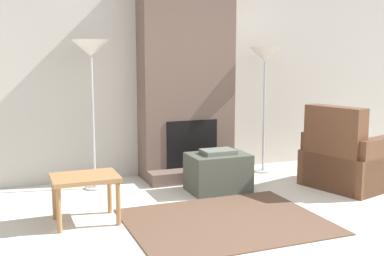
{
  "coord_description": "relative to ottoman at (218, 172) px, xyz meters",
  "views": [
    {
      "loc": [
        -2.18,
        -3.22,
        1.54
      ],
      "look_at": [
        0.0,
        2.29,
        0.65
      ],
      "focal_mm": 45.0,
      "sensor_mm": 36.0,
      "label": 1
    }
  ],
  "objects": [
    {
      "name": "area_rug",
      "position": [
        -0.37,
        -0.98,
        -0.22
      ],
      "size": [
        1.81,
        1.44,
        0.01
      ],
      "primitive_type": "cube",
      "color": "brown",
      "rests_on": "ground_plane"
    },
    {
      "name": "floor_lamp_right",
      "position": [
        0.95,
        0.63,
        1.26
      ],
      "size": [
        0.43,
        0.43,
        1.65
      ],
      "color": "#ADADB2",
      "rests_on": "ground_plane"
    },
    {
      "name": "floor_lamp_left",
      "position": [
        -1.3,
        0.63,
        1.32
      ],
      "size": [
        0.43,
        0.43,
        1.72
      ],
      "color": "#ADADB2",
      "rests_on": "ground_plane"
    },
    {
      "name": "armchair",
      "position": [
        1.49,
        -0.4,
        0.07
      ],
      "size": [
        1.11,
        1.09,
        0.98
      ],
      "rotation": [
        0.0,
        0.0,
        1.85
      ],
      "color": "brown",
      "rests_on": "ground_plane"
    },
    {
      "name": "ground_plane",
      "position": [
        -0.07,
        -1.66,
        -0.22
      ],
      "size": [
        24.0,
        24.0,
        0.0
      ],
      "primitive_type": "plane",
      "color": "beige"
    },
    {
      "name": "side_table",
      "position": [
        -1.58,
        -0.5,
        0.15
      ],
      "size": [
        0.61,
        0.46,
        0.45
      ],
      "color": "#9E7042",
      "rests_on": "ground_plane"
    },
    {
      "name": "fireplace",
      "position": [
        -0.07,
        0.81,
        1.02
      ],
      "size": [
        1.19,
        0.65,
        2.6
      ],
      "color": "brown",
      "rests_on": "ground_plane"
    },
    {
      "name": "ottoman",
      "position": [
        0.0,
        0.0,
        0.0
      ],
      "size": [
        0.68,
        0.48,
        0.48
      ],
      "color": "#474C42",
      "rests_on": "ground_plane"
    },
    {
      "name": "wall_back",
      "position": [
        -0.07,
        1.05,
        1.08
      ],
      "size": [
        7.72,
        0.06,
        2.6
      ],
      "primitive_type": "cube",
      "color": "#BCB7AD",
      "rests_on": "ground_plane"
    }
  ]
}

